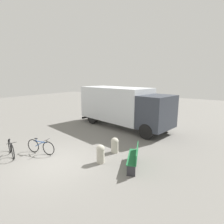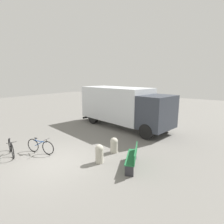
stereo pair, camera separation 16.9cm
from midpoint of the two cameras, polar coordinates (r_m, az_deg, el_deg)
The scene contains 7 objects.
ground_plane at distance 8.72m, azimuth -17.52°, elevation -15.28°, with size 60.00×60.00×0.00m, color slate.
delivery_truck at distance 13.61m, azimuth 3.93°, elevation 2.26°, with size 8.01×3.94×3.06m.
park_bench at distance 7.81m, azimuth 7.52°, elevation -14.17°, with size 1.02×1.69×0.88m.
bicycle_near at distance 10.15m, azimuth -29.67°, elevation -10.14°, with size 1.60×0.61×0.80m.
bicycle_middle at distance 9.75m, azimuth -21.89°, elevation -10.30°, with size 1.62×0.54×0.80m.
bollard_near_bench at distance 8.10m, azimuth -3.54°, elevation -13.22°, with size 0.38×0.38×0.86m.
bollard_far_bench at distance 9.13m, azimuth 1.20°, elevation -10.57°, with size 0.40×0.40×0.80m.
Camera 2 is at (6.40, -4.59, 3.81)m, focal length 28.00 mm.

